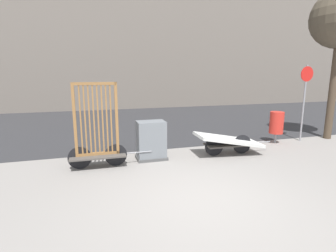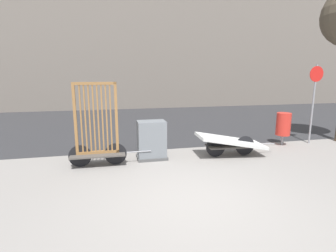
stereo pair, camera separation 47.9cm
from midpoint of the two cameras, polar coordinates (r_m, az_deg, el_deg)
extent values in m
plane|color=gray|center=(5.19, 5.20, -15.64)|extent=(60.00, 60.00, 0.00)
cube|color=#2D2D30|center=(13.11, -8.77, 0.84)|extent=(56.00, 10.06, 0.01)
cube|color=slate|center=(20.51, -12.53, 25.18)|extent=(48.00, 4.00, 14.73)
cube|color=#4C4742|center=(6.98, -16.90, -6.22)|extent=(1.38, 0.57, 0.04)
cylinder|color=black|center=(6.99, -13.21, -6.17)|extent=(0.57, 0.04, 0.57)
cylinder|color=black|center=(7.01, -20.56, -6.55)|extent=(0.57, 0.04, 0.57)
cylinder|color=gray|center=(7.03, -8.39, -5.71)|extent=(0.70, 0.04, 0.03)
cube|color=olive|center=(6.97, -16.93, -5.79)|extent=(1.07, 0.08, 0.07)
cube|color=olive|center=(6.68, -17.79, 8.78)|extent=(1.07, 0.08, 0.07)
cube|color=olive|center=(6.80, -21.57, 1.11)|extent=(0.07, 0.07, 1.83)
cube|color=olive|center=(6.78, -13.11, 1.57)|extent=(0.07, 0.07, 1.83)
cube|color=olive|center=(6.79, -20.41, 1.17)|extent=(0.04, 0.05, 1.76)
cube|color=olive|center=(6.78, -19.54, 1.22)|extent=(0.04, 0.05, 1.76)
cube|color=olive|center=(6.78, -18.66, 1.27)|extent=(0.04, 0.05, 1.76)
cube|color=olive|center=(6.77, -17.79, 1.32)|extent=(0.04, 0.05, 1.76)
cube|color=olive|center=(6.77, -16.91, 1.37)|extent=(0.04, 0.05, 1.76)
cube|color=olive|center=(6.77, -16.04, 1.42)|extent=(0.04, 0.05, 1.76)
cube|color=olive|center=(6.77, -15.16, 1.46)|extent=(0.04, 0.05, 1.76)
cube|color=olive|center=(6.77, -14.28, 1.51)|extent=(0.04, 0.05, 1.76)
cube|color=#4C4742|center=(7.87, 11.32, -3.99)|extent=(1.40, 0.62, 0.04)
cylinder|color=black|center=(8.07, 14.19, -3.88)|extent=(0.57, 0.06, 0.57)
cylinder|color=black|center=(7.69, 8.29, -4.38)|extent=(0.57, 0.06, 0.57)
cylinder|color=gray|center=(8.35, 17.79, -3.42)|extent=(0.70, 0.06, 0.03)
cube|color=silver|center=(7.83, 11.36, -2.94)|extent=(1.98, 0.96, 0.43)
cube|color=#4C4C4C|center=(7.44, -5.50, -6.85)|extent=(0.83, 0.59, 0.08)
cube|color=slate|center=(7.30, -5.57, -3.14)|extent=(0.77, 0.53, 1.07)
cylinder|color=gray|center=(9.68, 21.03, -2.48)|extent=(0.06, 0.06, 0.34)
cylinder|color=red|center=(9.57, 21.26, 0.68)|extent=(0.46, 0.46, 0.75)
cylinder|color=gray|center=(10.18, 26.25, 4.36)|extent=(0.06, 0.06, 2.65)
cylinder|color=red|center=(10.11, 26.83, 10.08)|extent=(0.51, 0.02, 0.51)
cylinder|color=#4C3D2D|center=(11.02, 31.20, 6.83)|extent=(0.26, 0.26, 3.61)
camera|label=1|loc=(0.24, -91.95, -0.39)|focal=28.00mm
camera|label=2|loc=(0.24, 88.05, 0.39)|focal=28.00mm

